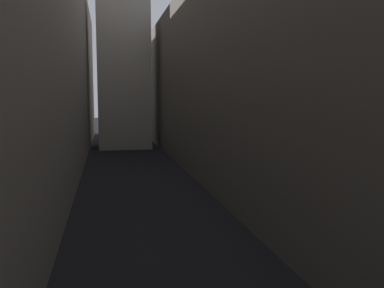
# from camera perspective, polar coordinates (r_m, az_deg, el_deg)

# --- Properties ---
(ground_plane) EXTENTS (264.00, 264.00, 0.00)m
(ground_plane) POSITION_cam_1_polar(r_m,az_deg,el_deg) (40.81, -7.41, -5.02)
(ground_plane) COLOR black
(building_block_right) EXTENTS (15.93, 108.00, 20.13)m
(building_block_right) POSITION_cam_1_polar(r_m,az_deg,el_deg) (45.02, 9.76, 8.88)
(building_block_right) COLOR #60594F
(building_block_right) RESTS_ON ground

